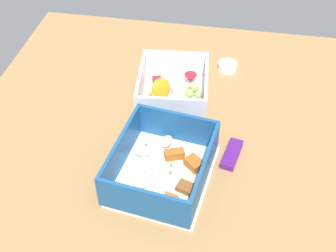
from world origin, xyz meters
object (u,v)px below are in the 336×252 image
(candy_bar, at_px, (232,154))
(paper_cup_liner, at_px, (228,66))
(pasta_container, at_px, (162,168))
(fruit_bowl, at_px, (173,90))

(candy_bar, bearing_deg, paper_cup_liner, -173.90)
(candy_bar, relative_size, paper_cup_liner, 1.68)
(paper_cup_liner, bearing_deg, candy_bar, 6.10)
(pasta_container, xyz_separation_m, paper_cup_liner, (-0.33, 0.09, -0.01))
(pasta_container, height_order, candy_bar, pasta_container)
(candy_bar, bearing_deg, pasta_container, -59.66)
(pasta_container, bearing_deg, candy_bar, 128.32)
(fruit_bowl, bearing_deg, paper_cup_liner, 139.42)
(pasta_container, height_order, paper_cup_liner, pasta_container)
(pasta_container, bearing_deg, paper_cup_liner, 173.18)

